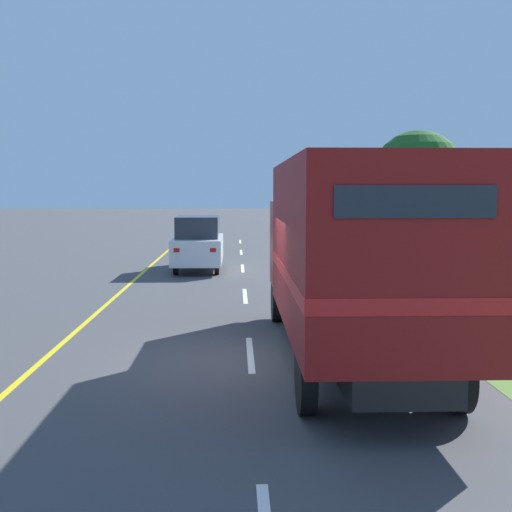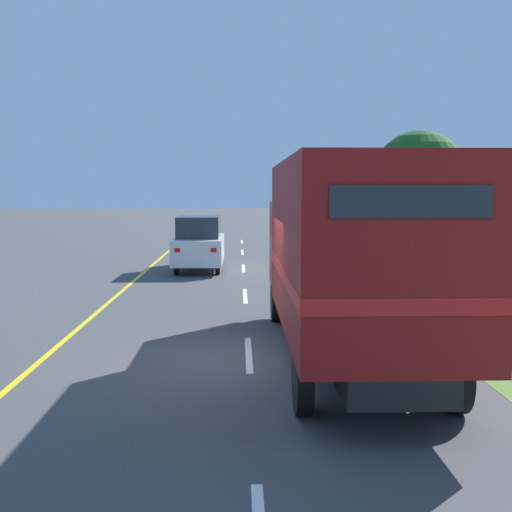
# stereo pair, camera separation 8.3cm
# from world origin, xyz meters

# --- Properties ---
(ground_plane) EXTENTS (200.00, 200.00, 0.00)m
(ground_plane) POSITION_xyz_m (0.00, 0.00, 0.00)
(ground_plane) COLOR #444447
(edge_line_yellow) EXTENTS (0.12, 52.34, 0.01)m
(edge_line_yellow) POSITION_xyz_m (-3.70, 10.03, 0.00)
(edge_line_yellow) COLOR yellow
(edge_line_yellow) RESTS_ON ground
(centre_dash_near) EXTENTS (0.12, 2.60, 0.01)m
(centre_dash_near) POSITION_xyz_m (0.00, 0.46, 0.00)
(centre_dash_near) COLOR white
(centre_dash_near) RESTS_ON ground
(centre_dash_mid_a) EXTENTS (0.12, 2.60, 0.01)m
(centre_dash_mid_a) POSITION_xyz_m (0.00, 7.06, 0.00)
(centre_dash_mid_a) COLOR white
(centre_dash_mid_a) RESTS_ON ground
(centre_dash_mid_b) EXTENTS (0.12, 2.60, 0.01)m
(centre_dash_mid_b) POSITION_xyz_m (0.00, 13.66, 0.00)
(centre_dash_mid_b) COLOR white
(centre_dash_mid_b) RESTS_ON ground
(centre_dash_far) EXTENTS (0.12, 2.60, 0.01)m
(centre_dash_far) POSITION_xyz_m (0.00, 20.26, 0.00)
(centre_dash_far) COLOR white
(centre_dash_far) RESTS_ON ground
(centre_dash_farthest) EXTENTS (0.12, 2.60, 0.01)m
(centre_dash_farthest) POSITION_xyz_m (0.00, 26.86, 0.00)
(centre_dash_farthest) COLOR white
(centre_dash_farthest) RESTS_ON ground
(horse_trailer_truck) EXTENTS (2.42, 8.33, 3.47)m
(horse_trailer_truck) POSITION_xyz_m (1.71, -0.27, 1.95)
(horse_trailer_truck) COLOR black
(horse_trailer_truck) RESTS_ON ground
(lead_car_white) EXTENTS (1.80, 4.30, 2.06)m
(lead_car_white) POSITION_xyz_m (-1.68, 13.11, 1.03)
(lead_car_white) COLOR black
(lead_car_white) RESTS_ON ground
(highway_sign) EXTENTS (2.03, 0.09, 3.01)m
(highway_sign) POSITION_xyz_m (5.89, 3.76, 1.89)
(highway_sign) COLOR #9E9EA3
(highway_sign) RESTS_ON ground
(roadside_tree_mid) EXTENTS (4.33, 4.33, 5.80)m
(roadside_tree_mid) POSITION_xyz_m (8.20, 18.59, 3.63)
(roadside_tree_mid) COLOR brown
(roadside_tree_mid) RESTS_ON ground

